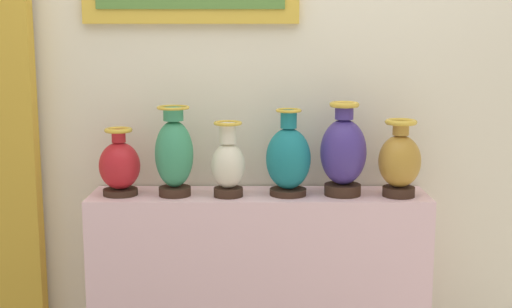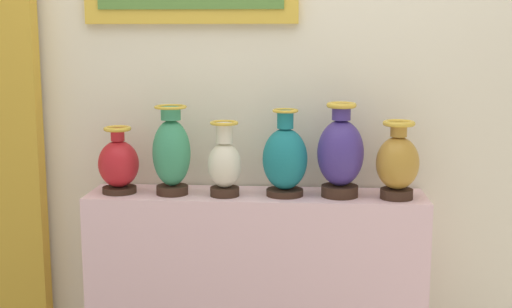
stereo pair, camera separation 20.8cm
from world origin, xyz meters
TOP-DOWN VIEW (x-y plane):
  - display_shelf at (0.00, 0.00)m, footprint 1.40×0.30m
  - back_wall at (-0.01, 0.21)m, footprint 3.05×0.14m
  - vase_crimson at (-0.57, -0.02)m, footprint 0.17×0.17m
  - vase_jade at (-0.35, -0.03)m, footprint 0.16×0.16m
  - vase_ivory at (-0.13, -0.04)m, footprint 0.14×0.14m
  - vase_teal at (0.12, -0.02)m, footprint 0.18×0.18m
  - vase_indigo at (0.34, -0.02)m, footprint 0.19×0.19m
  - vase_ochre at (0.57, -0.04)m, footprint 0.17×0.17m

SIDE VIEW (x-z plane):
  - display_shelf at x=0.00m, z-range 0.00..0.86m
  - vase_crimson at x=-0.57m, z-range 0.84..1.12m
  - vase_ivory at x=-0.13m, z-range 0.84..1.15m
  - vase_ochre at x=0.57m, z-range 0.85..1.16m
  - vase_teal at x=0.12m, z-range 0.83..1.19m
  - vase_jade at x=-0.35m, z-range 0.85..1.22m
  - vase_indigo at x=0.34m, z-range 0.84..1.23m
  - back_wall at x=-0.01m, z-range 0.01..3.18m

